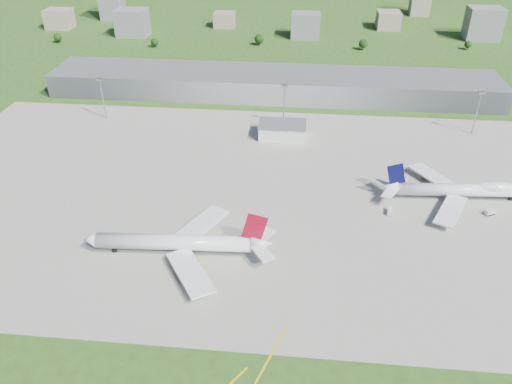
# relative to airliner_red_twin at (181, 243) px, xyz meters

# --- Properties ---
(ground) EXTENTS (1400.00, 1400.00, 0.00)m
(ground) POSITION_rel_airliner_red_twin_xyz_m (24.23, 158.95, -5.48)
(ground) COLOR #2D4D18
(ground) RESTS_ON ground
(apron) EXTENTS (360.00, 190.00, 0.08)m
(apron) POSITION_rel_airliner_red_twin_xyz_m (34.23, 48.95, -5.44)
(apron) COLOR gray
(apron) RESTS_ON ground
(terminal) EXTENTS (300.00, 42.00, 15.00)m
(terminal) POSITION_rel_airliner_red_twin_xyz_m (24.23, 173.95, 2.02)
(terminal) COLOR gray
(terminal) RESTS_ON ground
(ops_building) EXTENTS (26.00, 16.00, 8.00)m
(ops_building) POSITION_rel_airliner_red_twin_xyz_m (34.23, 108.95, -1.48)
(ops_building) COLOR silver
(ops_building) RESTS_ON ground
(mast_west) EXTENTS (3.50, 2.00, 25.90)m
(mast_west) POSITION_rel_airliner_red_twin_xyz_m (-75.77, 123.95, 12.23)
(mast_west) COLOR gray
(mast_west) RESTS_ON ground
(mast_center) EXTENTS (3.50, 2.00, 25.90)m
(mast_center) POSITION_rel_airliner_red_twin_xyz_m (34.23, 123.95, 12.23)
(mast_center) COLOR gray
(mast_center) RESTS_ON ground
(mast_east) EXTENTS (3.50, 2.00, 25.90)m
(mast_east) POSITION_rel_airliner_red_twin_xyz_m (144.23, 123.95, 12.23)
(mast_east) COLOR gray
(mast_east) RESTS_ON ground
(airliner_red_twin) EXTENTS (74.94, 58.36, 20.56)m
(airliner_red_twin) POSITION_rel_airliner_red_twin_xyz_m (0.00, 0.00, 0.00)
(airliner_red_twin) COLOR white
(airliner_red_twin) RESTS_ON ground
(airliner_blue_quad) EXTENTS (71.42, 55.92, 18.64)m
(airliner_blue_quad) POSITION_rel_airliner_red_twin_xyz_m (119.89, 51.62, -0.30)
(airliner_blue_quad) COLOR white
(airliner_blue_quad) RESTS_ON ground
(tug_yellow) EXTENTS (3.74, 3.80, 1.71)m
(tug_yellow) POSITION_rel_airliner_red_twin_xyz_m (6.24, -5.33, -4.58)
(tug_yellow) COLOR orange
(tug_yellow) RESTS_ON ground
(van_white_near) EXTENTS (3.00, 5.02, 2.41)m
(van_white_near) POSITION_rel_airliner_red_twin_xyz_m (86.27, 36.49, -4.25)
(van_white_near) COLOR silver
(van_white_near) RESTS_ON ground
(van_white_far) EXTENTS (4.98, 3.84, 2.35)m
(van_white_far) POSITION_rel_airliner_red_twin_xyz_m (130.52, 40.15, -4.28)
(van_white_far) COLOR silver
(van_white_far) RESTS_ON ground
(bldg_far_w) EXTENTS (24.00, 20.00, 18.00)m
(bldg_far_w) POSITION_rel_airliner_red_twin_xyz_m (-195.77, 328.95, 3.52)
(bldg_far_w) COLOR gray
(bldg_far_w) RESTS_ON ground
(bldg_w) EXTENTS (28.00, 22.00, 24.00)m
(bldg_w) POSITION_rel_airliner_red_twin_xyz_m (-115.77, 308.95, 6.52)
(bldg_w) COLOR slate
(bldg_w) RESTS_ON ground
(bldg_cw) EXTENTS (20.00, 18.00, 14.00)m
(bldg_cw) POSITION_rel_airliner_red_twin_xyz_m (-35.77, 348.95, 1.52)
(bldg_cw) COLOR gray
(bldg_cw) RESTS_ON ground
(bldg_c) EXTENTS (26.00, 20.00, 22.00)m
(bldg_c) POSITION_rel_airliner_red_twin_xyz_m (44.23, 318.95, 5.52)
(bldg_c) COLOR slate
(bldg_c) RESTS_ON ground
(bldg_ce) EXTENTS (22.00, 24.00, 16.00)m
(bldg_ce) POSITION_rel_airliner_red_twin_xyz_m (124.23, 358.95, 2.52)
(bldg_ce) COLOR gray
(bldg_ce) RESTS_ON ground
(bldg_e) EXTENTS (30.00, 22.00, 28.00)m
(bldg_e) POSITION_rel_airliner_red_twin_xyz_m (204.23, 328.95, 8.52)
(bldg_e) COLOR slate
(bldg_e) RESTS_ON ground
(tree_far_w) EXTENTS (7.20, 7.20, 8.80)m
(tree_far_w) POSITION_rel_airliner_red_twin_xyz_m (-175.77, 278.95, -0.29)
(tree_far_w) COLOR #382314
(tree_far_w) RESTS_ON ground
(tree_w) EXTENTS (6.75, 6.75, 8.25)m
(tree_w) POSITION_rel_airliner_red_twin_xyz_m (-85.77, 273.95, -0.62)
(tree_w) COLOR #382314
(tree_w) RESTS_ON ground
(tree_c) EXTENTS (8.10, 8.10, 9.90)m
(tree_c) POSITION_rel_airliner_red_twin_xyz_m (4.23, 288.95, 0.36)
(tree_c) COLOR #382314
(tree_c) RESTS_ON ground
(tree_e) EXTENTS (7.65, 7.65, 9.35)m
(tree_e) POSITION_rel_airliner_red_twin_xyz_m (94.23, 283.95, 0.03)
(tree_e) COLOR #382314
(tree_e) RESTS_ON ground
(tree_far_e) EXTENTS (6.30, 6.30, 7.70)m
(tree_far_e) POSITION_rel_airliner_red_twin_xyz_m (184.23, 293.95, -0.94)
(tree_far_e) COLOR #382314
(tree_far_e) RESTS_ON ground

